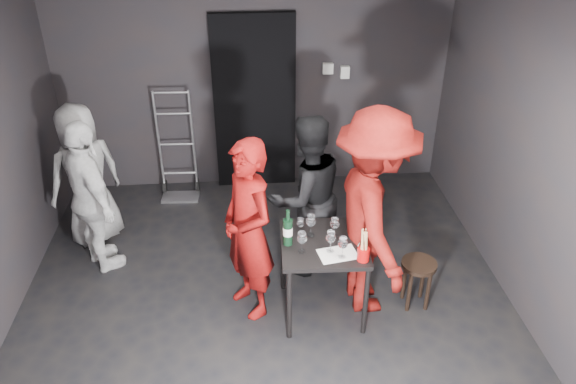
{
  "coord_description": "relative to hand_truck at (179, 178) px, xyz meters",
  "views": [
    {
      "loc": [
        -0.14,
        -3.72,
        3.53
      ],
      "look_at": [
        0.2,
        0.25,
        1.15
      ],
      "focal_mm": 35.0,
      "sensor_mm": 36.0,
      "label": 1
    }
  ],
  "objects": [
    {
      "name": "breadstick_cup",
      "position": [
        1.7,
        -2.41,
        0.66
      ],
      "size": [
        0.1,
        0.1,
        0.31
      ],
      "rotation": [
        0.0,
        0.0,
        -0.16
      ],
      "color": "#AA0909",
      "rests_on": "tasting_table"
    },
    {
      "name": "wine_bottle",
      "position": [
        1.12,
        -2.14,
        0.64
      ],
      "size": [
        0.08,
        0.08,
        0.33
      ],
      "rotation": [
        0.0,
        0.0,
        0.02
      ],
      "color": "black",
      "rests_on": "tasting_table"
    },
    {
      "name": "bystander_grey",
      "position": [
        -0.83,
        -0.81,
        0.53
      ],
      "size": [
        0.84,
        0.77,
        1.53
      ],
      "primitive_type": "imported",
      "rotation": [
        0.0,
        0.0,
        3.77
      ],
      "color": "gray",
      "rests_on": "floor"
    },
    {
      "name": "doorway",
      "position": [
        0.93,
        0.23,
        0.82
      ],
      "size": [
        0.95,
        0.1,
        2.1
      ],
      "primitive_type": "cube",
      "color": "black",
      "rests_on": "ground"
    },
    {
      "name": "wine_glass_f",
      "position": [
        1.52,
        -2.08,
        0.62
      ],
      "size": [
        0.09,
        0.09,
        0.21
      ],
      "primitive_type": null,
      "rotation": [
        0.0,
        0.0,
        0.13
      ],
      "color": "white",
      "rests_on": "tasting_table"
    },
    {
      "name": "wine_glass_c",
      "position": [
        1.32,
        -2.04,
        0.63
      ],
      "size": [
        0.09,
        0.09,
        0.22
      ],
      "primitive_type": null,
      "rotation": [
        0.0,
        0.0,
        -0.06
      ],
      "color": "white",
      "rests_on": "tasting_table"
    },
    {
      "name": "wallbox_lower",
      "position": [
        1.98,
        0.24,
        1.17
      ],
      "size": [
        0.1,
        0.06,
        0.14
      ],
      "primitive_type": "cube",
      "color": "#B7B7B2",
      "rests_on": "wall_back"
    },
    {
      "name": "floor",
      "position": [
        0.93,
        -2.21,
        -0.23
      ],
      "size": [
        4.5,
        5.0,
        0.02
      ],
      "primitive_type": "cube",
      "color": "black",
      "rests_on": "ground"
    },
    {
      "name": "reserved_card",
      "position": [
        1.71,
        -2.17,
        0.56
      ],
      "size": [
        0.08,
        0.12,
        0.09
      ],
      "primitive_type": null,
      "rotation": [
        0.0,
        0.0,
        0.03
      ],
      "color": "white",
      "rests_on": "tasting_table"
    },
    {
      "name": "tasting_table",
      "position": [
        1.42,
        -2.14,
        0.42
      ],
      "size": [
        0.72,
        0.72,
        0.75
      ],
      "rotation": [
        0.0,
        0.0,
        -0.04
      ],
      "color": "black",
      "rests_on": "floor"
    },
    {
      "name": "ceiling",
      "position": [
        0.93,
        -2.21,
        2.47
      ],
      "size": [
        4.5,
        5.0,
        0.02
      ],
      "primitive_type": "cube",
      "color": "silver",
      "rests_on": "ground"
    },
    {
      "name": "wallbox_upper",
      "position": [
        1.78,
        0.24,
        1.22
      ],
      "size": [
        0.12,
        0.06,
        0.12
      ],
      "primitive_type": "cube",
      "color": "#B7B7B2",
      "rests_on": "wall_back"
    },
    {
      "name": "wall_back",
      "position": [
        0.93,
        0.29,
        1.12
      ],
      "size": [
        4.5,
        0.04,
        2.7
      ],
      "primitive_type": "cube",
      "color": "black",
      "rests_on": "ground"
    },
    {
      "name": "wine_glass_b",
      "position": [
        1.24,
        -2.02,
        0.61
      ],
      "size": [
        0.08,
        0.08,
        0.18
      ],
      "primitive_type": null,
      "rotation": [
        0.0,
        0.0,
        -0.17
      ],
      "color": "white",
      "rests_on": "tasting_table"
    },
    {
      "name": "hand_truck",
      "position": [
        0.0,
        0.0,
        0.0
      ],
      "size": [
        0.44,
        0.36,
        1.31
      ],
      "rotation": [
        0.0,
        0.0,
        -0.04
      ],
      "color": "#B2B2B7",
      "rests_on": "floor"
    },
    {
      "name": "tasting_mat",
      "position": [
        1.51,
        -2.32,
        0.52
      ],
      "size": [
        0.34,
        0.26,
        0.0
      ],
      "primitive_type": "cube",
      "rotation": [
        0.0,
        0.0,
        0.18
      ],
      "color": "white",
      "rests_on": "tasting_table"
    },
    {
      "name": "man_maroon",
      "position": [
        1.85,
        -2.05,
        0.96
      ],
      "size": [
        0.83,
        1.59,
        2.38
      ],
      "primitive_type": "imported",
      "rotation": [
        0.0,
        0.0,
        1.64
      ],
      "color": "maroon",
      "rests_on": "floor"
    },
    {
      "name": "bystander_cream",
      "position": [
        -0.66,
        -1.31,
        0.58
      ],
      "size": [
        0.91,
        1.04,
        1.62
      ],
      "primitive_type": "imported",
      "rotation": [
        0.0,
        0.0,
        2.17
      ],
      "color": "white",
      "rests_on": "floor"
    },
    {
      "name": "wine_glass_a",
      "position": [
        1.22,
        -2.26,
        0.63
      ],
      "size": [
        0.1,
        0.1,
        0.22
      ],
      "primitive_type": null,
      "rotation": [
        0.0,
        0.0,
        0.29
      ],
      "color": "white",
      "rests_on": "tasting_table"
    },
    {
      "name": "server_red",
      "position": [
        0.79,
        -2.04,
        0.69
      ],
      "size": [
        0.72,
        0.8,
        1.84
      ],
      "primitive_type": "imported",
      "rotation": [
        0.0,
        0.0,
        -1.04
      ],
      "color": "maroon",
      "rests_on": "floor"
    },
    {
      "name": "stool",
      "position": [
        2.28,
        -2.14,
        0.13
      ],
      "size": [
        0.31,
        0.31,
        0.47
      ],
      "rotation": [
        0.0,
        0.0,
        0.07
      ],
      "color": "#312419",
      "rests_on": "floor"
    },
    {
      "name": "wine_glass_d",
      "position": [
        1.46,
        -2.28,
        0.63
      ],
      "size": [
        0.09,
        0.09,
        0.22
      ],
      "primitive_type": null,
      "rotation": [
        0.0,
        0.0,
        0.13
      ],
      "color": "white",
      "rests_on": "tasting_table"
    },
    {
      "name": "woman_black",
      "position": [
        1.35,
        -1.49,
        0.64
      ],
      "size": [
        0.96,
        0.76,
        1.74
      ],
      "primitive_type": "imported",
      "rotation": [
        0.0,
        0.0,
        3.55
      ],
      "color": "black",
      "rests_on": "floor"
    },
    {
      "name": "wine_glass_e",
      "position": [
        1.54,
        -2.36,
        0.63
      ],
      "size": [
        0.11,
        0.11,
        0.22
      ],
      "primitive_type": null,
      "rotation": [
        0.0,
        0.0,
        -0.39
      ],
      "color": "white",
      "rests_on": "tasting_table"
    },
    {
      "name": "wall_right",
      "position": [
        3.18,
        -2.21,
        1.12
      ],
      "size": [
        0.04,
        5.0,
        2.7
      ],
      "primitive_type": "cube",
      "color": "black",
      "rests_on": "ground"
    }
  ]
}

